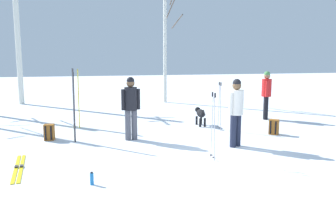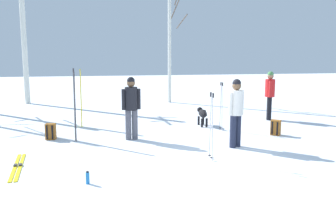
# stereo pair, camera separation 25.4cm
# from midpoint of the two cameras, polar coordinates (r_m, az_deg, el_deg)

# --- Properties ---
(ground_plane) EXTENTS (60.00, 60.00, 0.00)m
(ground_plane) POSITION_cam_midpoint_polar(r_m,az_deg,el_deg) (7.43, 4.33, -9.85)
(ground_plane) COLOR white
(person_0) EXTENTS (0.34, 0.48, 1.72)m
(person_0) POSITION_cam_midpoint_polar(r_m,az_deg,el_deg) (12.73, 15.36, 2.09)
(person_0) COLOR black
(person_0) RESTS_ON ground_plane
(person_1) EXTENTS (0.47, 0.34, 1.72)m
(person_1) POSITION_cam_midpoint_polar(r_m,az_deg,el_deg) (8.76, 10.35, -0.53)
(person_1) COLOR #1E2338
(person_1) RESTS_ON ground_plane
(person_2) EXTENTS (0.52, 0.34, 1.72)m
(person_2) POSITION_cam_midpoint_polar(r_m,az_deg,el_deg) (9.38, -6.92, 0.13)
(person_2) COLOR #4C4C56
(person_2) RESTS_ON ground_plane
(dog) EXTENTS (0.23, 0.90, 0.57)m
(dog) POSITION_cam_midpoint_polar(r_m,az_deg,el_deg) (11.31, 4.71, -1.45)
(dog) COLOR black
(dog) RESTS_ON ground_plane
(ski_pair_planted_0) EXTENTS (0.03, 0.19, 1.85)m
(ski_pair_planted_0) POSITION_cam_midpoint_polar(r_m,az_deg,el_deg) (11.32, -15.13, 1.02)
(ski_pair_planted_0) COLOR yellow
(ski_pair_planted_0) RESTS_ON ground_plane
(ski_pair_planted_1) EXTENTS (0.07, 0.18, 1.95)m
(ski_pair_planted_1) POSITION_cam_midpoint_polar(r_m,az_deg,el_deg) (9.45, -15.99, -0.13)
(ski_pair_planted_1) COLOR black
(ski_pair_planted_1) RESTS_ON ground_plane
(ski_pair_lying_0) EXTENTS (0.40, 1.86, 0.05)m
(ski_pair_lying_0) POSITION_cam_midpoint_polar(r_m,az_deg,el_deg) (7.89, -24.25, -9.42)
(ski_pair_lying_0) COLOR yellow
(ski_pair_lying_0) RESTS_ON ground_plane
(ski_poles_0) EXTENTS (0.07, 0.24, 1.47)m
(ski_poles_0) POSITION_cam_midpoint_polar(r_m,az_deg,el_deg) (10.66, 7.84, 0.07)
(ski_poles_0) COLOR #B2B2BC
(ski_poles_0) RESTS_ON ground_plane
(ski_poles_1) EXTENTS (0.07, 0.27, 1.50)m
(ski_poles_1) POSITION_cam_midpoint_polar(r_m,az_deg,el_deg) (7.65, 6.52, -3.15)
(ski_poles_1) COLOR #B2B2BC
(ski_poles_1) RESTS_ON ground_plane
(backpack_0) EXTENTS (0.28, 0.30, 0.44)m
(backpack_0) POSITION_cam_midpoint_polar(r_m,az_deg,el_deg) (9.99, -19.66, -4.26)
(backpack_0) COLOR #99591E
(backpack_0) RESTS_ON ground_plane
(backpack_1) EXTENTS (0.34, 0.35, 0.44)m
(backpack_1) POSITION_cam_midpoint_polar(r_m,az_deg,el_deg) (10.49, 16.40, -3.51)
(backpack_1) COLOR #99591E
(backpack_1) RESTS_ON ground_plane
(water_bottle_0) EXTENTS (0.07, 0.07, 0.24)m
(water_bottle_0) POSITION_cam_midpoint_polar(r_m,az_deg,el_deg) (6.51, -13.56, -11.72)
(water_bottle_0) COLOR #1E72BF
(water_bottle_0) RESTS_ON ground_plane
(birch_tree_2) EXTENTS (1.40, 1.42, 6.35)m
(birch_tree_2) POSITION_cam_midpoint_polar(r_m,az_deg,el_deg) (17.41, -23.97, 11.09)
(birch_tree_2) COLOR silver
(birch_tree_2) RESTS_ON ground_plane
(birch_tree_3) EXTENTS (0.83, 1.25, 6.21)m
(birch_tree_3) POSITION_cam_midpoint_polar(r_m,az_deg,el_deg) (16.56, -0.85, 11.46)
(birch_tree_3) COLOR silver
(birch_tree_3) RESTS_ON ground_plane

